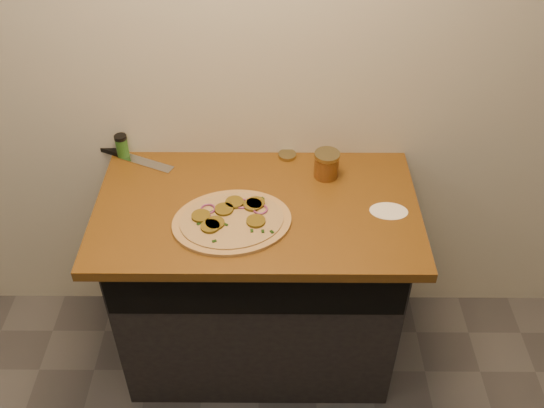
{
  "coord_description": "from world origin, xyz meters",
  "views": [
    {
      "loc": [
        0.07,
        -0.28,
        2.35
      ],
      "look_at": [
        0.06,
        1.36,
        0.95
      ],
      "focal_mm": 40.0,
      "sensor_mm": 36.0,
      "label": 1
    }
  ],
  "objects_px": {
    "pizza": "(232,220)",
    "spice_shaker": "(122,146)",
    "salsa_jar": "(327,165)",
    "chefs_knife": "(128,157)"
  },
  "relations": [
    {
      "from": "salsa_jar",
      "to": "spice_shaker",
      "type": "distance_m",
      "value": 0.83
    },
    {
      "from": "chefs_knife",
      "to": "spice_shaker",
      "type": "bearing_deg",
      "value": 150.35
    },
    {
      "from": "chefs_knife",
      "to": "salsa_jar",
      "type": "height_order",
      "value": "salsa_jar"
    },
    {
      "from": "pizza",
      "to": "spice_shaker",
      "type": "relative_size",
      "value": 4.88
    },
    {
      "from": "pizza",
      "to": "spice_shaker",
      "type": "distance_m",
      "value": 0.61
    },
    {
      "from": "pizza",
      "to": "salsa_jar",
      "type": "relative_size",
      "value": 4.56
    },
    {
      "from": "pizza",
      "to": "salsa_jar",
      "type": "xyz_separation_m",
      "value": [
        0.35,
        0.27,
        0.04
      ]
    },
    {
      "from": "spice_shaker",
      "to": "chefs_knife",
      "type": "bearing_deg",
      "value": -29.65
    },
    {
      "from": "pizza",
      "to": "spice_shaker",
      "type": "bearing_deg",
      "value": 139.31
    },
    {
      "from": "chefs_knife",
      "to": "spice_shaker",
      "type": "height_order",
      "value": "spice_shaker"
    }
  ]
}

